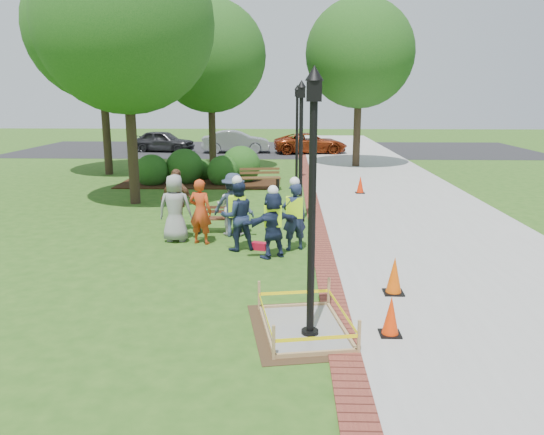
{
  "coord_description": "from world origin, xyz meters",
  "views": [
    {
      "loc": [
        0.88,
        -11.01,
        3.85
      ],
      "look_at": [
        0.5,
        1.2,
        1.0
      ],
      "focal_mm": 35.0,
      "sensor_mm": 36.0,
      "label": 1
    }
  ],
  "objects_px": {
    "hivis_worker_a": "(273,222)",
    "hivis_worker_c": "(238,214)",
    "lamp_near": "(312,186)",
    "wet_concrete_pad": "(304,317)",
    "cone_front": "(391,317)",
    "bench_near": "(220,224)",
    "hivis_worker_b": "(294,214)"
  },
  "relations": [
    {
      "from": "hivis_worker_c",
      "to": "cone_front",
      "type": "bearing_deg",
      "value": -58.56
    },
    {
      "from": "hivis_worker_b",
      "to": "hivis_worker_a",
      "type": "bearing_deg",
      "value": -128.39
    },
    {
      "from": "bench_near",
      "to": "cone_front",
      "type": "distance_m",
      "value": 7.46
    },
    {
      "from": "hivis_worker_c",
      "to": "hivis_worker_b",
      "type": "bearing_deg",
      "value": 2.24
    },
    {
      "from": "cone_front",
      "to": "wet_concrete_pad",
      "type": "bearing_deg",
      "value": 172.71
    },
    {
      "from": "cone_front",
      "to": "lamp_near",
      "type": "bearing_deg",
      "value": -178.25
    },
    {
      "from": "cone_front",
      "to": "lamp_near",
      "type": "xyz_separation_m",
      "value": [
        -1.31,
        -0.04,
        2.15
      ]
    },
    {
      "from": "lamp_near",
      "to": "hivis_worker_c",
      "type": "relative_size",
      "value": 2.24
    },
    {
      "from": "hivis_worker_b",
      "to": "bench_near",
      "type": "bearing_deg",
      "value": 141.58
    },
    {
      "from": "hivis_worker_a",
      "to": "hivis_worker_c",
      "type": "xyz_separation_m",
      "value": [
        -0.9,
        0.59,
        0.06
      ]
    },
    {
      "from": "hivis_worker_b",
      "to": "hivis_worker_c",
      "type": "xyz_separation_m",
      "value": [
        -1.42,
        -0.06,
        0.02
      ]
    },
    {
      "from": "cone_front",
      "to": "hivis_worker_a",
      "type": "distance_m",
      "value": 4.72
    },
    {
      "from": "wet_concrete_pad",
      "to": "hivis_worker_b",
      "type": "bearing_deg",
      "value": 91.57
    },
    {
      "from": "wet_concrete_pad",
      "to": "hivis_worker_c",
      "type": "distance_m",
      "value": 4.93
    },
    {
      "from": "cone_front",
      "to": "bench_near",
      "type": "bearing_deg",
      "value": 118.98
    },
    {
      "from": "lamp_near",
      "to": "bench_near",
      "type": "bearing_deg",
      "value": 109.35
    },
    {
      "from": "wet_concrete_pad",
      "to": "hivis_worker_b",
      "type": "xyz_separation_m",
      "value": [
        -0.13,
        4.69,
        0.69
      ]
    },
    {
      "from": "lamp_near",
      "to": "hivis_worker_a",
      "type": "xyz_separation_m",
      "value": [
        -0.73,
        4.26,
        -1.6
      ]
    },
    {
      "from": "bench_near",
      "to": "hivis_worker_a",
      "type": "bearing_deg",
      "value": -55.63
    },
    {
      "from": "wet_concrete_pad",
      "to": "hivis_worker_c",
      "type": "height_order",
      "value": "hivis_worker_c"
    },
    {
      "from": "hivis_worker_a",
      "to": "wet_concrete_pad",
      "type": "bearing_deg",
      "value": -80.97
    },
    {
      "from": "lamp_near",
      "to": "wet_concrete_pad",
      "type": "bearing_deg",
      "value": 111.61
    },
    {
      "from": "cone_front",
      "to": "hivis_worker_c",
      "type": "relative_size",
      "value": 0.36
    },
    {
      "from": "bench_near",
      "to": "lamp_near",
      "type": "bearing_deg",
      "value": -70.65
    },
    {
      "from": "wet_concrete_pad",
      "to": "hivis_worker_b",
      "type": "relative_size",
      "value": 1.37
    },
    {
      "from": "wet_concrete_pad",
      "to": "cone_front",
      "type": "height_order",
      "value": "cone_front"
    },
    {
      "from": "wet_concrete_pad",
      "to": "hivis_worker_c",
      "type": "xyz_separation_m",
      "value": [
        -1.55,
        4.63,
        0.71
      ]
    },
    {
      "from": "hivis_worker_a",
      "to": "hivis_worker_c",
      "type": "height_order",
      "value": "hivis_worker_c"
    },
    {
      "from": "bench_near",
      "to": "hivis_worker_a",
      "type": "relative_size",
      "value": 0.79
    },
    {
      "from": "cone_front",
      "to": "hivis_worker_c",
      "type": "height_order",
      "value": "hivis_worker_c"
    },
    {
      "from": "bench_near",
      "to": "wet_concrete_pad",
      "type": "bearing_deg",
      "value": -70.73
    },
    {
      "from": "wet_concrete_pad",
      "to": "hivis_worker_a",
      "type": "xyz_separation_m",
      "value": [
        -0.64,
        4.04,
        0.65
      ]
    }
  ]
}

